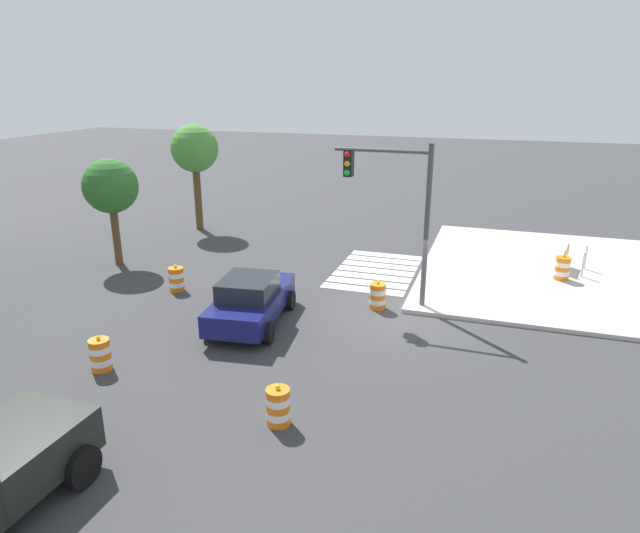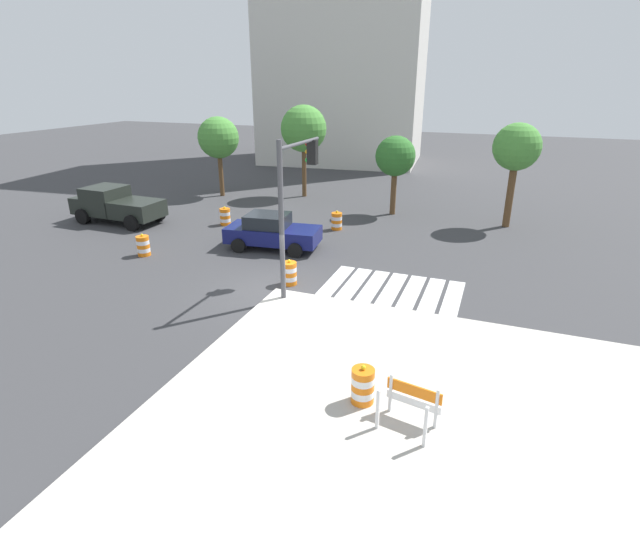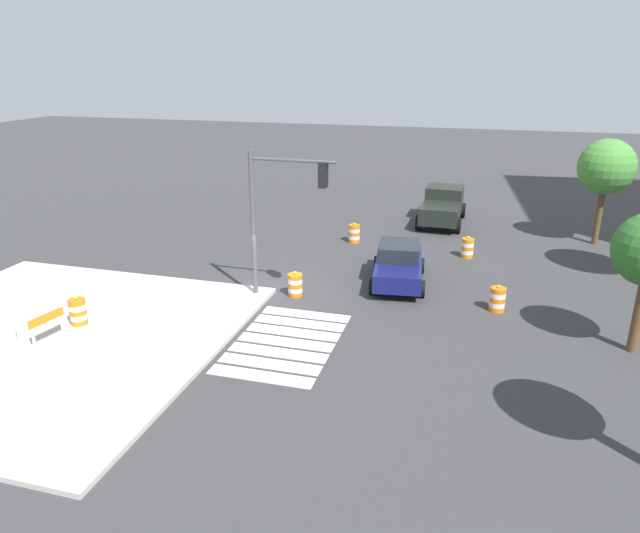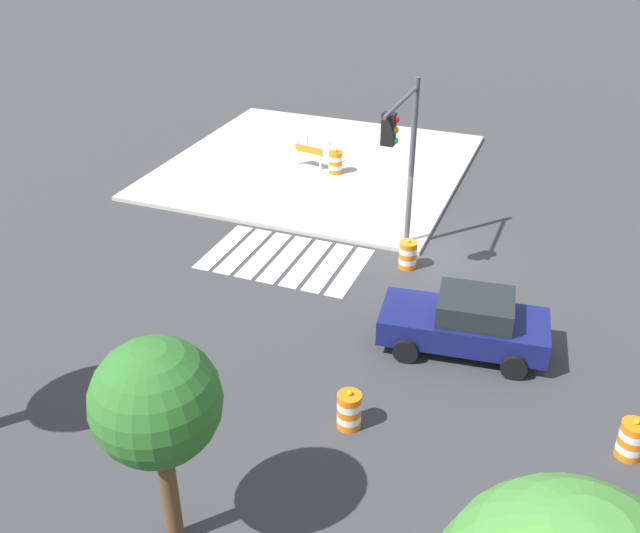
% 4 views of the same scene
% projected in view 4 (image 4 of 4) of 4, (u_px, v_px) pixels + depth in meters
% --- Properties ---
extents(ground_plane, '(120.00, 120.00, 0.00)m').
position_uv_depth(ground_plane, '(419.00, 256.00, 23.11)').
color(ground_plane, '#38383A').
extents(sidewalk_corner, '(12.00, 12.00, 0.15)m').
position_uv_depth(sidewalk_corner, '(316.00, 165.00, 29.81)').
color(sidewalk_corner, '#BCB7AD').
rests_on(sidewalk_corner, ground).
extents(crosswalk_stripes, '(5.10, 3.20, 0.02)m').
position_uv_depth(crosswalk_stripes, '(285.00, 259.00, 22.91)').
color(crosswalk_stripes, silver).
rests_on(crosswalk_stripes, ground).
extents(sports_car, '(4.49, 2.53, 1.63)m').
position_uv_depth(sports_car, '(466.00, 322.00, 18.33)').
color(sports_car, navy).
rests_on(sports_car, ground).
extents(traffic_barrel_near_corner, '(0.56, 0.56, 1.02)m').
position_uv_depth(traffic_barrel_near_corner, '(408.00, 255.00, 22.23)').
color(traffic_barrel_near_corner, orange).
rests_on(traffic_barrel_near_corner, ground).
extents(traffic_barrel_median_near, '(0.56, 0.56, 1.02)m').
position_uv_depth(traffic_barrel_median_near, '(349.00, 410.00, 15.93)').
color(traffic_barrel_median_near, orange).
rests_on(traffic_barrel_median_near, ground).
extents(traffic_barrel_median_far, '(0.56, 0.56, 1.02)m').
position_uv_depth(traffic_barrel_median_far, '(631.00, 440.00, 15.12)').
color(traffic_barrel_median_far, orange).
rests_on(traffic_barrel_median_far, ground).
extents(traffic_barrel_on_sidewalk, '(0.56, 0.56, 1.02)m').
position_uv_depth(traffic_barrel_on_sidewalk, '(336.00, 162.00, 28.68)').
color(traffic_barrel_on_sidewalk, orange).
rests_on(traffic_barrel_on_sidewalk, sidewalk_corner).
extents(construction_barricade, '(1.36, 0.99, 1.00)m').
position_uv_depth(construction_barricade, '(311.00, 153.00, 29.29)').
color(construction_barricade, silver).
rests_on(construction_barricade, sidewalk_corner).
extents(traffic_light_pole, '(0.47, 3.29, 5.50)m').
position_uv_depth(traffic_light_pole, '(404.00, 145.00, 20.92)').
color(traffic_light_pole, '#4C4C51').
rests_on(traffic_light_pole, sidewalk_corner).
extents(street_tree_corner_lot, '(2.25, 2.25, 4.49)m').
position_uv_depth(street_tree_corner_lot, '(156.00, 404.00, 11.82)').
color(street_tree_corner_lot, brown).
rests_on(street_tree_corner_lot, ground).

